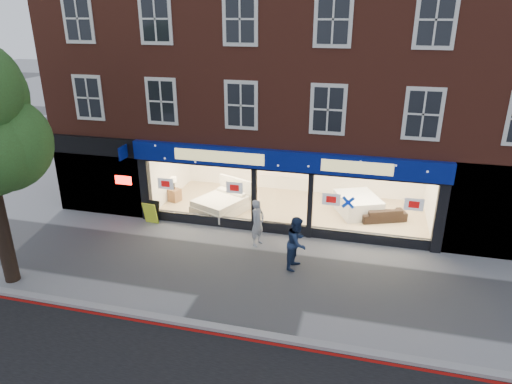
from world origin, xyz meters
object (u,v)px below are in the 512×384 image
at_px(sofa, 383,214).
at_px(a_board, 151,212).
at_px(display_bed, 222,203).
at_px(mattress_stack, 358,205).
at_px(pedestrian_grey, 258,223).
at_px(pedestrian_blue, 297,243).

relative_size(sofa, a_board, 1.99).
xyz_separation_m(display_bed, mattress_stack, (5.45, 1.15, 0.04)).
distance_m(pedestrian_grey, pedestrian_blue, 2.02).
distance_m(mattress_stack, pedestrian_blue, 5.02).
xyz_separation_m(mattress_stack, sofa, (1.00, -0.45, -0.11)).
xyz_separation_m(mattress_stack, pedestrian_blue, (-1.73, -4.70, 0.42)).
relative_size(display_bed, pedestrian_blue, 1.46).
height_order(display_bed, mattress_stack, display_bed).
height_order(mattress_stack, sofa, mattress_stack).
relative_size(a_board, pedestrian_grey, 0.52).
distance_m(sofa, pedestrian_grey, 5.33).
height_order(display_bed, a_board, display_bed).
height_order(sofa, pedestrian_blue, pedestrian_blue).
distance_m(mattress_stack, pedestrian_grey, 4.85).
bearing_deg(sofa, a_board, -7.99).
height_order(a_board, pedestrian_blue, pedestrian_blue).
relative_size(pedestrian_grey, pedestrian_blue, 0.96).
height_order(a_board, pedestrian_grey, pedestrian_grey).
bearing_deg(pedestrian_blue, a_board, 83.39).
xyz_separation_m(display_bed, sofa, (6.45, 0.69, -0.07)).
height_order(display_bed, pedestrian_grey, pedestrian_grey).
xyz_separation_m(display_bed, pedestrian_blue, (3.72, -3.55, 0.46)).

